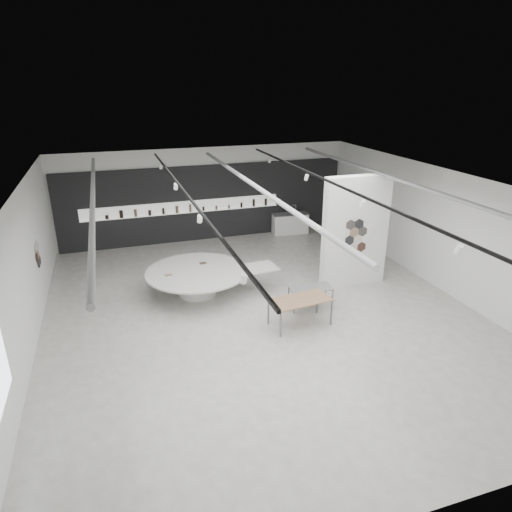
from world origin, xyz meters
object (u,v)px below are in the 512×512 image
object	(u,v)px
sample_table_wood	(300,301)
sample_table_stone	(311,289)
kitchen_counter	(290,223)
display_island	(199,279)
partition_column	(355,232)

from	to	relation	value
sample_table_wood	sample_table_stone	xyz separation A→B (m)	(0.71, 0.87, -0.13)
kitchen_counter	sample_table_stone	bearing A→B (deg)	-102.85
sample_table_wood	display_island	bearing A→B (deg)	129.04
display_island	sample_table_stone	distance (m)	3.49
sample_table_wood	sample_table_stone	bearing A→B (deg)	50.65
partition_column	sample_table_wood	bearing A→B (deg)	-144.08
sample_table_wood	kitchen_counter	bearing A→B (deg)	69.71
display_island	sample_table_wood	world-z (taller)	display_island
kitchen_counter	partition_column	bearing A→B (deg)	-86.14
sample_table_stone	kitchen_counter	xyz separation A→B (m)	(2.05, 6.61, -0.14)
sample_table_stone	kitchen_counter	distance (m)	6.92
partition_column	sample_table_stone	size ratio (longest dim) A/B	2.77
partition_column	display_island	world-z (taller)	partition_column
display_island	sample_table_stone	size ratio (longest dim) A/B	3.23
display_island	sample_table_stone	world-z (taller)	display_island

